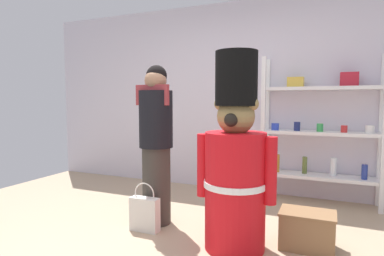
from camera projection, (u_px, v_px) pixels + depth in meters
name	position (u px, v px, depth m)	size (l,w,h in m)	color
back_wall	(245.00, 97.00, 4.46)	(6.40, 0.12, 2.60)	silver
merchandise_shelf	(320.00, 128.00, 3.90)	(1.37, 0.35, 1.79)	white
teddy_bear_guard	(235.00, 167.00, 2.68)	(0.68, 0.53, 1.65)	red
person_shopper	(156.00, 142.00, 3.24)	(0.35, 0.34, 1.60)	#38332D
shopping_bag	(145.00, 213.00, 3.09)	(0.29, 0.10, 0.47)	silver
display_crate	(307.00, 230.00, 2.73)	(0.45, 0.31, 0.31)	olive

